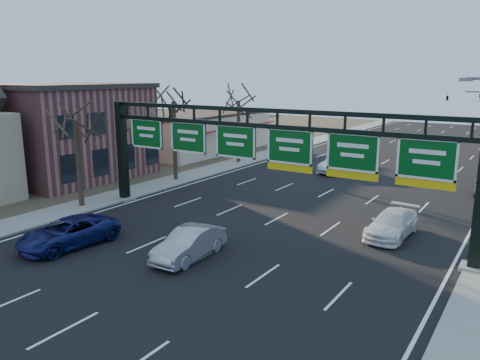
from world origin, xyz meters
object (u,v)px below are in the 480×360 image
Objects in this scene: sign_gantry at (264,152)px; car_white_wagon at (392,224)px; car_silver_sedan at (189,244)px; car_blue_suv at (69,233)px.

sign_gantry is 4.94× the size of car_white_wagon.
car_silver_sedan is 0.92× the size of car_white_wagon.
sign_gantry is 8.40m from car_white_wagon.
car_white_wagon is (14.14, 11.12, -0.03)m from car_blue_suv.
car_blue_suv is at bearing -163.45° from car_silver_sedan.
car_blue_suv reaches higher than car_white_wagon.
car_silver_sedan is 11.71m from car_white_wagon.
car_white_wagon is (6.93, 2.71, -3.91)m from sign_gantry.
car_white_wagon is at bearing 43.44° from car_blue_suv.
car_silver_sedan is (6.50, 2.25, -0.00)m from car_blue_suv.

